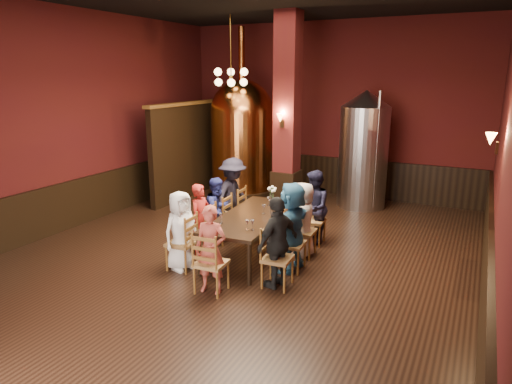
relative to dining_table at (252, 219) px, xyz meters
The scene contains 37 objects.
room 1.58m from the dining_table, 151.77° to the right, with size 10.00×10.02×4.50m.
wainscot_right 3.78m from the dining_table, ahead, with size 0.08×9.90×1.00m, color black.
wainscot_back 4.87m from the dining_table, 92.18° to the left, with size 7.90×0.08×1.00m, color black.
wainscot_left 4.15m from the dining_table, behind, with size 0.08×9.90×1.00m, color black.
column 3.16m from the dining_table, 100.18° to the left, with size 0.58×0.58×4.50m, color #41120E.
partition 4.62m from the dining_table, 137.51° to the left, with size 0.22×3.50×2.40m, color black.
pendant_cluster 4.20m from the dining_table, 125.33° to the left, with size 0.90×0.90×1.70m, color #A57226, non-canonical shape.
sconce_wall 4.07m from the dining_table, 10.68° to the left, with size 0.20×0.20×0.36m, color black, non-canonical shape.
sconce_column 2.88m from the dining_table, 101.42° to the left, with size 0.20×0.20×0.36m, color black, non-canonical shape.
dining_table is the anchor object (origin of this frame).
chair_0 1.33m from the dining_table, 126.36° to the right, with size 0.46×0.46×0.92m, color brown, non-canonical shape.
person_0 1.31m from the dining_table, 126.36° to the right, with size 0.66×0.43×1.34m, color white.
chair_1 0.94m from the dining_table, 154.78° to the right, with size 0.46×0.46×0.92m, color brown, non-canonical shape.
person_1 0.91m from the dining_table, 154.78° to the right, with size 0.48×0.31×1.31m, color #A6211C.
chair_2 0.94m from the dining_table, 162.79° to the left, with size 0.46×0.46×0.92m, color brown, non-canonical shape.
person_2 0.91m from the dining_table, 162.79° to the left, with size 0.63×0.31×1.29m, color navy.
chair_3 1.33m from the dining_table, 134.37° to the left, with size 0.46×0.46×0.92m, color brown, non-canonical shape.
person_3 1.32m from the dining_table, 134.37° to the left, with size 1.00×0.58×1.55m, color black.
chair_4 1.33m from the dining_table, 45.63° to the right, with size 0.46×0.46×0.92m, color brown, non-canonical shape.
person_4 1.31m from the dining_table, 45.63° to the right, with size 0.84×0.35×1.43m, color black.
chair_5 0.94m from the dining_table, 17.21° to the right, with size 0.46×0.46×0.92m, color brown, non-canonical shape.
person_5 0.91m from the dining_table, 17.21° to the right, with size 1.39×0.44×1.50m, color teal.
chair_6 0.94m from the dining_table, 25.22° to the left, with size 0.46×0.46×0.92m, color brown, non-canonical shape.
person_6 0.91m from the dining_table, 25.22° to the left, with size 0.66×0.43×1.35m, color beige.
chair_7 1.33m from the dining_table, 53.64° to the left, with size 0.46×0.46×0.92m, color brown, non-canonical shape.
person_7 1.31m from the dining_table, 53.64° to the left, with size 0.70×0.34×1.43m, color black.
chair_8 1.57m from the dining_table, 85.99° to the right, with size 0.46×0.46×0.92m, color brown, non-canonical shape.
person_8 1.55m from the dining_table, 85.99° to the right, with size 0.49×0.32×1.34m, color #AE473A.
copper_kettle 4.36m from the dining_table, 120.54° to the left, with size 1.83×1.83×4.32m.
steel_vessel 4.19m from the dining_table, 76.41° to the left, with size 1.48×1.48×2.82m.
rose_vase 1.03m from the dining_table, 94.30° to the left, with size 0.18×0.18×0.31m.
wine_glass_0 0.63m from the dining_table, 62.82° to the left, with size 0.07×0.07×0.17m, color white, non-canonical shape.
wine_glass_1 0.69m from the dining_table, 89.41° to the left, with size 0.07×0.07×0.17m, color white, non-canonical shape.
wine_glass_2 0.80m from the dining_table, 68.52° to the right, with size 0.07×0.07×0.17m, color white, non-canonical shape.
wine_glass_3 0.27m from the dining_table, 46.99° to the left, with size 0.07×0.07×0.17m, color white, non-canonical shape.
wine_glass_4 0.80m from the dining_table, 62.22° to the right, with size 0.07×0.07×0.17m, color white, non-canonical shape.
wine_glass_5 0.70m from the dining_table, 112.59° to the right, with size 0.07×0.07×0.17m, color white, non-canonical shape.
Camera 1 is at (3.71, -6.77, 3.19)m, focal length 32.00 mm.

